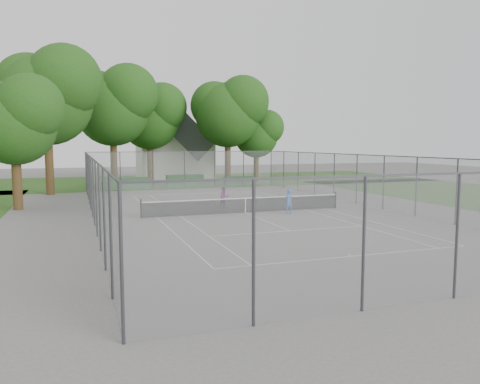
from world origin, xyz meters
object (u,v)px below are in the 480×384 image
object	(u,v)px
girl_player	(289,201)
house	(174,143)
woman_player	(224,197)
tennis_net	(245,205)

from	to	relation	value
girl_player	house	bearing A→B (deg)	-99.86
girl_player	woman_player	distance (m)	4.66
girl_player	woman_player	xyz separation A→B (m)	(-3.00, 3.57, -0.05)
woman_player	house	bearing A→B (deg)	71.02
tennis_net	woman_player	size ratio (longest dim) A/B	8.92
tennis_net	house	distance (m)	29.77
house	woman_player	size ratio (longest dim) A/B	7.38
girl_player	tennis_net	bearing A→B (deg)	-38.16
tennis_net	house	bearing A→B (deg)	86.95
tennis_net	girl_player	size ratio (longest dim) A/B	8.35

